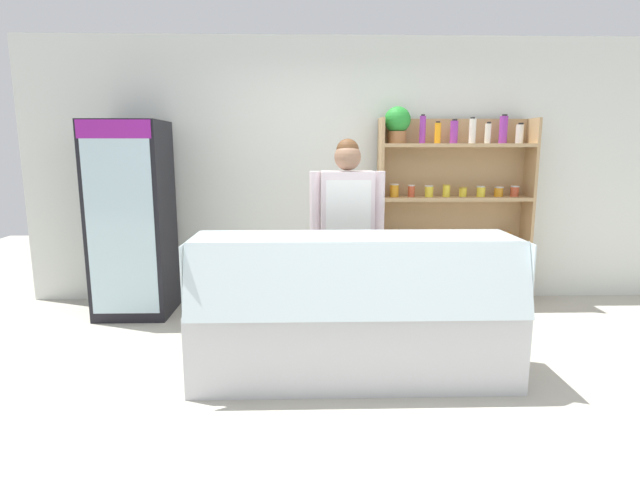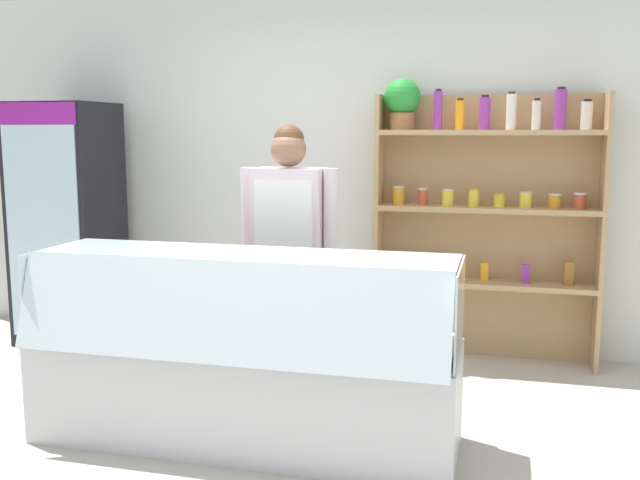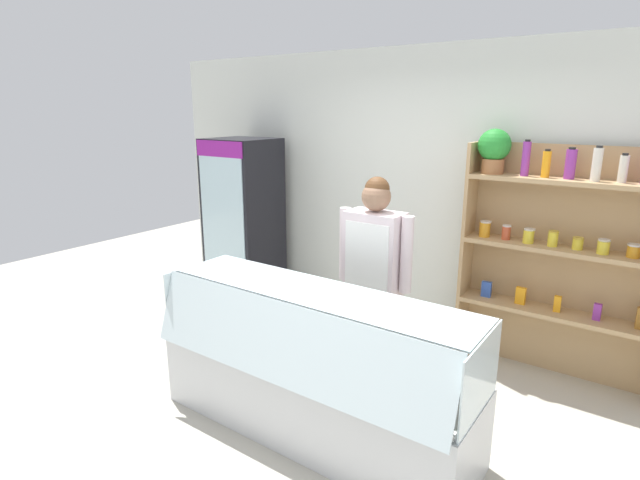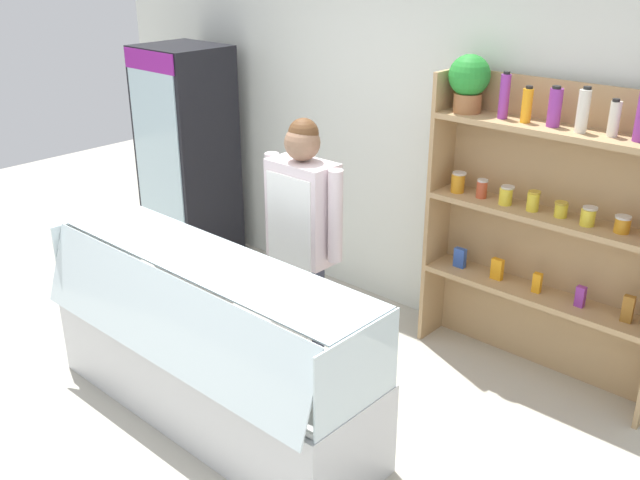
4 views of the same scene
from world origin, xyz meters
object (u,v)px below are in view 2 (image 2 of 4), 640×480
deli_display_case (244,384)px  shop_clerk (289,236)px  drinks_fridge (68,223)px  shelving_unit (477,203)px

deli_display_case → shop_clerk: 1.03m
shop_clerk → drinks_fridge: bearing=161.7°
shelving_unit → deli_display_case: bearing=-122.5°
drinks_fridge → shelving_unit: shelving_unit is taller
deli_display_case → shop_clerk: bearing=88.9°
deli_display_case → drinks_fridge: bearing=143.9°
drinks_fridge → deli_display_case: size_ratio=0.83×
shelving_unit → shop_clerk: bearing=-138.8°
shelving_unit → deli_display_case: shelving_unit is taller
deli_display_case → shelving_unit: bearing=57.5°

